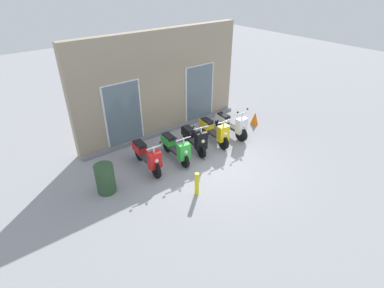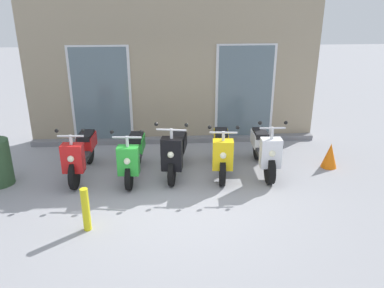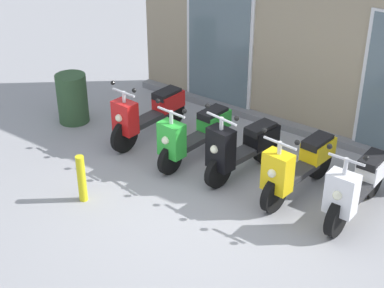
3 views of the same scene
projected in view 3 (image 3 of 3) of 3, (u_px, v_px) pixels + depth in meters
ground_plane at (201, 207)px, 8.07m from camera, size 40.00×40.00×0.00m
storefront_facade at (312, 26)px, 9.35m from camera, size 6.72×0.50×3.75m
scooter_red at (149, 113)px, 9.60m from camera, size 0.53×1.70×1.15m
scooter_green at (195, 133)px, 9.01m from camera, size 0.59×1.60×1.14m
scooter_black at (242, 147)px, 8.61m from camera, size 0.65×1.53×1.22m
scooter_yellow at (299, 166)px, 8.15m from camera, size 0.57×1.66×1.16m
scooter_white at (357, 186)px, 7.72m from camera, size 0.54×1.67×1.22m
trash_bin at (72, 98)px, 10.20m from camera, size 0.53×0.53×0.87m
curb_bollard at (82, 179)px, 8.06m from camera, size 0.12×0.12×0.70m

